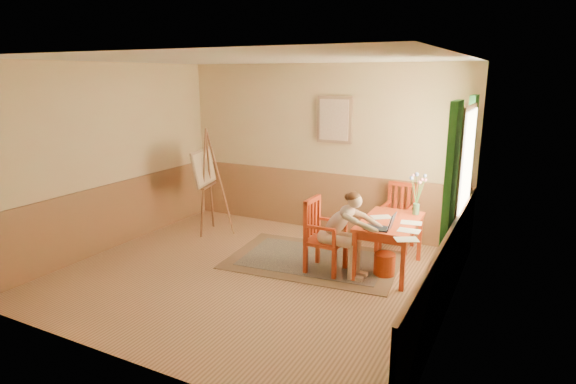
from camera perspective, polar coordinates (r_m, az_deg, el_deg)
The scene contains 14 objects.
room at distance 6.08m, azimuth -4.47°, elevation 2.35°, with size 5.04×4.54×2.84m.
wainscot at distance 6.98m, azimuth -0.90°, elevation -3.73°, with size 5.00×4.50×1.00m.
window at distance 6.34m, azimuth 20.12°, elevation 1.50°, with size 0.12×2.01×2.20m.
wall_portrait at distance 7.86m, azimuth 5.59°, elevation 8.63°, with size 0.60×0.05×0.76m.
rug at distance 6.95m, azimuth 3.10°, elevation -8.14°, with size 2.55×1.83×0.02m.
table at distance 6.54m, azimuth 12.13°, elevation -4.08°, with size 0.75×1.22×0.72m.
chair_left at distance 6.43m, azimuth 4.16°, elevation -5.25°, with size 0.48×0.46×1.02m.
chair_back at distance 7.50m, azimuth 13.14°, elevation -2.83°, with size 0.45×0.47×1.01m.
figure at distance 6.26m, azimuth 6.57°, elevation -4.50°, with size 0.86×0.38×1.17m.
laptop at distance 6.10m, azimuth 11.22°, elevation -4.01°, with size 0.37×0.23×0.22m.
papers at distance 6.25m, azimuth 13.49°, elevation -4.11°, with size 0.86×1.06×0.00m.
vase at distance 6.81m, azimuth 15.24°, elevation -0.41°, with size 0.21×0.29×0.59m.
wastebasket at distance 6.53m, azimuth 11.51°, elevation -8.52°, with size 0.28×0.28×0.30m, color #B13910.
easel at distance 8.01m, azimuth -9.86°, elevation 2.43°, with size 0.67×0.79×1.77m.
Camera 1 is at (3.14, -5.07, 2.62)m, focal length 29.60 mm.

